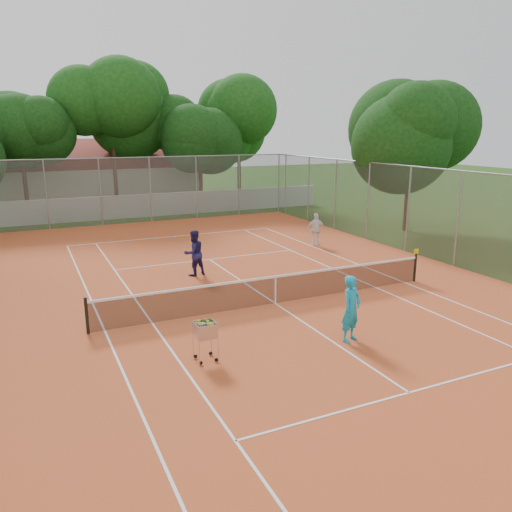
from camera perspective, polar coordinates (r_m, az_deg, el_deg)
name	(u,v)px	position (r m, az deg, el deg)	size (l,w,h in m)	color
ground	(275,304)	(16.60, 2.20, -5.51)	(120.00, 120.00, 0.00)	#1C3B10
court_pad	(275,304)	(16.60, 2.20, -5.47)	(18.00, 34.00, 0.02)	#C15025
court_lines	(275,303)	(16.59, 2.20, -5.43)	(10.98, 23.78, 0.01)	white
tennis_net	(275,289)	(16.44, 2.22, -3.83)	(11.88, 0.10, 0.98)	black
perimeter_fence	(276,245)	(16.04, 2.27, 1.24)	(18.00, 34.00, 4.00)	slate
boundary_wall	(144,206)	(34.00, -12.66, 5.65)	(26.00, 0.30, 1.50)	silver
clubhouse	(91,173)	(43.33, -18.34, 8.98)	(16.40, 9.00, 4.40)	beige
tropical_trees	(131,139)	(36.60, -14.09, 12.84)	(29.00, 19.00, 10.00)	black
player_near	(351,309)	(13.70, 10.84, -5.94)	(0.67, 0.44, 1.83)	#1696BF
player_far_left	(194,253)	(19.68, -7.11, 0.34)	(0.88, 0.68, 1.80)	#1C1A4E
player_far_right	(316,229)	(24.83, 6.89, 3.03)	(0.95, 0.40, 1.63)	white
ball_hopper	(205,340)	(12.54, -5.81, -9.51)	(0.53, 0.53, 1.10)	silver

